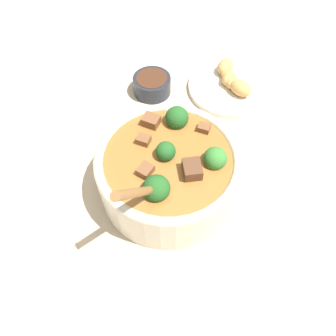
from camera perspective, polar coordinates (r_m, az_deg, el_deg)
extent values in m
plane|color=#C6B293|center=(0.61, 0.00, -3.47)|extent=(4.00, 4.00, 0.00)
cylinder|color=beige|center=(0.57, 0.00, -1.06)|extent=(0.24, 0.24, 0.09)
torus|color=beige|center=(0.53, 0.00, 1.70)|extent=(0.24, 0.24, 0.02)
cylinder|color=#9E662D|center=(0.55, 0.00, -0.13)|extent=(0.22, 0.22, 0.06)
sphere|color=#235B23|center=(0.52, -0.49, 2.87)|extent=(0.03, 0.03, 0.03)
cylinder|color=#6B9956|center=(0.54, -0.47, 1.36)|extent=(0.01, 0.01, 0.01)
sphere|color=#235B23|center=(0.57, 1.57, 8.76)|extent=(0.04, 0.04, 0.04)
cylinder|color=#6B9956|center=(0.59, 1.51, 6.82)|extent=(0.01, 0.01, 0.02)
sphere|color=#235B23|center=(0.48, -2.02, -3.54)|extent=(0.04, 0.04, 0.04)
cylinder|color=#6B9956|center=(0.51, -1.92, -5.28)|extent=(0.01, 0.01, 0.02)
sphere|color=#387F33|center=(0.52, 8.22, 1.68)|extent=(0.04, 0.04, 0.04)
cylinder|color=#6B9956|center=(0.54, 7.88, -0.01)|extent=(0.01, 0.01, 0.02)
cube|color=brown|center=(0.50, 4.21, -0.35)|extent=(0.04, 0.04, 0.02)
cube|color=brown|center=(0.57, -2.95, 8.07)|extent=(0.03, 0.04, 0.02)
cube|color=brown|center=(0.51, -4.00, -0.47)|extent=(0.03, 0.03, 0.02)
cube|color=brown|center=(0.54, -4.27, 4.81)|extent=(0.03, 0.03, 0.02)
cube|color=brown|center=(0.56, 6.28, 6.83)|extent=(0.02, 0.03, 0.02)
ellipsoid|color=olive|center=(0.50, -2.32, -3.71)|extent=(0.04, 0.03, 0.01)
cylinder|color=olive|center=(0.42, -5.08, -4.20)|extent=(0.10, 0.07, 0.15)
cylinder|color=#232833|center=(0.76, -2.80, 14.24)|extent=(0.08, 0.08, 0.04)
cylinder|color=#472819|center=(0.75, -2.85, 15.03)|extent=(0.07, 0.07, 0.01)
cylinder|color=silver|center=(0.59, -27.15, -16.63)|extent=(0.24, 0.24, 0.01)
cylinder|color=silver|center=(0.78, 10.61, 13.58)|extent=(0.19, 0.19, 0.01)
ellipsoid|color=tan|center=(0.75, 12.53, 13.47)|extent=(0.04, 0.05, 0.03)
ellipsoid|color=tan|center=(0.80, 9.96, 17.02)|extent=(0.06, 0.05, 0.03)
ellipsoid|color=tan|center=(0.78, 10.54, 15.10)|extent=(0.05, 0.05, 0.03)
ellipsoid|color=tan|center=(0.77, 11.05, 14.64)|extent=(0.05, 0.05, 0.03)
ellipsoid|color=tan|center=(0.79, 10.27, 15.52)|extent=(0.03, 0.03, 0.02)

